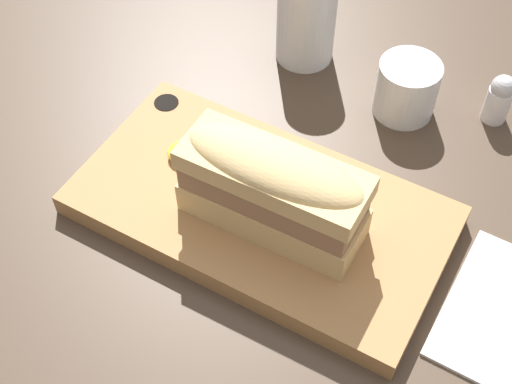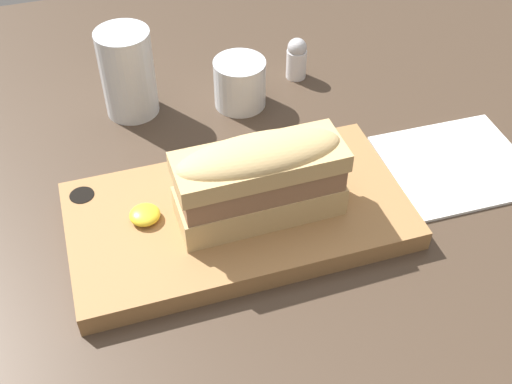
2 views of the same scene
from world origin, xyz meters
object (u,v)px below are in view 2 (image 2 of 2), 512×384
sandwich (260,177)px  serving_board (234,216)px  water_glass (128,78)px  salt_shaker (297,58)px  wine_glass (240,85)px  napkin (457,164)px

sandwich → serving_board: bearing=150.4°
serving_board → sandwich: sandwich is taller
water_glass → salt_shaker: (24.48, 1.03, -2.10)cm
wine_glass → napkin: bearing=-43.1°
sandwich → water_glass: size_ratio=1.50×
serving_board → napkin: (29.64, 1.31, -1.09)cm
wine_glass → napkin: wine_glass is taller
water_glass → napkin: bearing=-32.8°
water_glass → salt_shaker: size_ratio=1.94×
serving_board → water_glass: water_glass is taller
napkin → water_glass: bearing=147.2°
serving_board → wine_glass: bearing=72.0°
water_glass → salt_shaker: 24.59cm
serving_board → water_glass: bearing=106.4°
napkin → salt_shaker: bearing=116.8°
wine_glass → salt_shaker: 10.59cm
salt_shaker → wine_glass: bearing=-157.8°
sandwich → salt_shaker: 31.63cm
water_glass → wine_glass: water_glass is taller
sandwich → napkin: size_ratio=1.03×
sandwich → napkin: bearing=5.8°
water_glass → wine_glass: bearing=-11.4°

